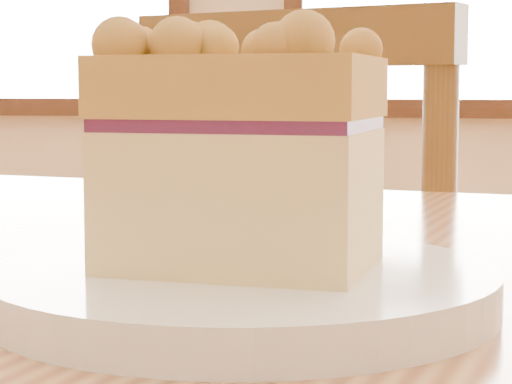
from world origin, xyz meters
TOP-DOWN VIEW (x-y plane):
  - cafe_chair_main at (0.08, 0.89)m, footprint 0.54×0.54m
  - plate at (0.13, 0.10)m, footprint 0.23×0.23m
  - cake_slice at (0.13, 0.10)m, footprint 0.13×0.10m

SIDE VIEW (x-z plane):
  - cafe_chair_main at x=0.08m, z-range 0.00..0.95m
  - plate at x=0.13m, z-range 0.75..0.77m
  - cake_slice at x=0.13m, z-range 0.77..0.88m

